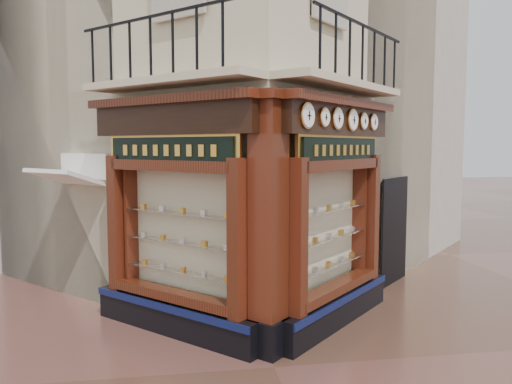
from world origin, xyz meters
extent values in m
plane|color=#4F3125|center=(0.00, 0.00, 0.00)|extent=(80.00, 80.00, 0.00)
cube|color=beige|center=(0.00, 6.16, 6.00)|extent=(11.31, 11.31, 12.00)
cube|color=#BDB0A4|center=(-2.47, 8.63, 5.50)|extent=(11.31, 11.31, 11.00)
cube|color=#BDB0A4|center=(2.47, 8.63, 5.50)|extent=(11.31, 11.31, 11.00)
cube|color=black|center=(-1.44, 1.54, 0.28)|extent=(2.72, 2.72, 0.55)
cube|color=#0C1440|center=(-1.57, 1.41, 0.49)|extent=(2.50, 2.50, 0.12)
cube|color=#331509|center=(-0.45, 0.55, 1.77)|extent=(0.37, 0.37, 2.45)
cube|color=#331509|center=(-2.43, 2.53, 1.77)|extent=(0.37, 0.37, 2.45)
cube|color=beige|center=(-1.20, 1.77, 1.75)|extent=(1.80, 1.80, 2.10)
cube|color=black|center=(-1.42, 1.55, 3.60)|extent=(2.69, 2.69, 0.50)
cube|color=#331509|center=(-1.47, 1.50, 3.91)|extent=(2.86, 2.86, 0.14)
cube|color=black|center=(1.44, 1.54, 0.28)|extent=(2.72, 2.72, 0.55)
cube|color=#0C1440|center=(1.57, 1.41, 0.49)|extent=(2.50, 2.50, 0.12)
cube|color=#331509|center=(0.45, 0.55, 1.77)|extent=(0.37, 0.37, 2.45)
cube|color=#331509|center=(2.43, 2.53, 1.77)|extent=(0.37, 0.37, 2.45)
cube|color=beige|center=(1.20, 1.77, 1.75)|extent=(1.80, 1.80, 2.10)
cube|color=black|center=(1.42, 1.55, 3.60)|extent=(2.69, 2.69, 0.50)
cube|color=#331509|center=(1.47, 1.50, 3.91)|extent=(2.86, 2.86, 0.14)
cube|color=black|center=(0.00, 0.50, 0.28)|extent=(0.78, 0.78, 0.55)
cube|color=#331509|center=(0.00, 0.50, 2.20)|extent=(0.64, 0.64, 3.50)
cube|color=#331509|center=(0.00, 0.50, 3.91)|extent=(0.85, 0.85, 0.14)
cube|color=beige|center=(-1.48, 1.49, 4.20)|extent=(2.97, 2.97, 0.12)
cube|color=black|center=(-1.72, 1.26, 5.15)|extent=(2.36, 2.36, 0.04)
cube|color=beige|center=(1.48, 1.49, 4.20)|extent=(2.97, 2.97, 0.12)
cube|color=black|center=(1.72, 1.26, 5.15)|extent=(2.36, 2.36, 0.04)
cylinder|color=#BE833F|center=(0.58, 0.48, 3.62)|extent=(0.31, 0.31, 0.39)
cylinder|color=white|center=(0.60, 0.46, 3.62)|extent=(0.25, 0.25, 0.34)
cube|color=black|center=(0.61, 0.45, 3.62)|extent=(0.02, 0.02, 0.13)
cube|color=black|center=(0.61, 0.45, 3.62)|extent=(0.08, 0.08, 0.01)
cylinder|color=#BE833F|center=(0.95, 0.86, 3.62)|extent=(0.25, 0.25, 0.31)
cylinder|color=white|center=(0.97, 0.84, 3.62)|extent=(0.20, 0.20, 0.26)
cube|color=black|center=(0.98, 0.83, 3.62)|extent=(0.02, 0.02, 0.10)
cube|color=black|center=(0.98, 0.83, 3.62)|extent=(0.06, 0.06, 0.01)
cylinder|color=#BE833F|center=(1.27, 1.18, 3.62)|extent=(0.29, 0.29, 0.37)
cylinder|color=white|center=(1.29, 1.16, 3.62)|extent=(0.24, 0.24, 0.32)
cube|color=black|center=(1.30, 1.15, 3.62)|extent=(0.02, 0.02, 0.12)
cube|color=black|center=(1.30, 1.15, 3.62)|extent=(0.07, 0.07, 0.01)
cylinder|color=#BE833F|center=(1.68, 1.58, 3.62)|extent=(0.31, 0.31, 0.39)
cylinder|color=white|center=(1.70, 1.56, 3.62)|extent=(0.25, 0.25, 0.34)
cube|color=black|center=(1.71, 1.55, 3.62)|extent=(0.02, 0.02, 0.13)
cube|color=black|center=(1.71, 1.55, 3.62)|extent=(0.08, 0.08, 0.01)
cylinder|color=#BE833F|center=(2.01, 1.91, 3.62)|extent=(0.26, 0.26, 0.31)
cylinder|color=white|center=(2.03, 1.89, 3.62)|extent=(0.20, 0.20, 0.27)
cube|color=black|center=(2.04, 1.88, 3.62)|extent=(0.02, 0.02, 0.10)
cube|color=black|center=(2.04, 1.88, 3.62)|extent=(0.06, 0.06, 0.01)
cylinder|color=#BE833F|center=(2.33, 2.23, 3.62)|extent=(0.26, 0.26, 0.32)
cylinder|color=white|center=(2.35, 2.21, 3.62)|extent=(0.21, 0.21, 0.27)
cube|color=black|center=(2.36, 2.20, 3.62)|extent=(0.02, 0.02, 0.11)
cube|color=black|center=(2.36, 2.20, 3.62)|extent=(0.06, 0.06, 0.01)
cube|color=gold|center=(-1.45, 1.53, 3.10)|extent=(2.12, 2.12, 0.57)
cube|color=black|center=(-1.48, 1.50, 3.10)|extent=(1.98, 1.98, 0.43)
cube|color=gold|center=(1.45, 1.53, 3.10)|extent=(2.09, 2.09, 0.56)
cube|color=black|center=(1.48, 1.50, 3.10)|extent=(1.95, 1.95, 0.42)
camera|label=1|loc=(-1.34, -6.78, 3.17)|focal=35.00mm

